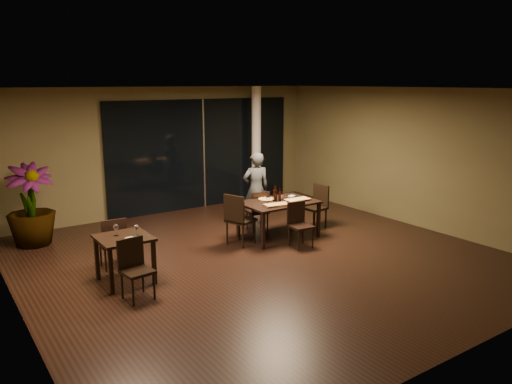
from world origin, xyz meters
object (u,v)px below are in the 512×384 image
at_px(bottle_c, 275,193).
at_px(bottle_b, 280,195).
at_px(chair_main_right, 317,204).
at_px(bottle_a, 275,193).
at_px(side_table, 124,244).
at_px(potted_plant, 31,205).
at_px(main_table, 279,205).
at_px(chair_side_far, 113,241).
at_px(diner, 256,189).
at_px(chair_main_left, 238,217).
at_px(chair_side_near, 135,265).
at_px(chair_main_far, 259,209).
at_px(chair_main_near, 299,222).

bearing_deg(bottle_c, bottle_b, -74.18).
height_order(chair_main_right, bottle_a, bottle_a).
relative_size(side_table, bottle_c, 2.74).
xyz_separation_m(potted_plant, bottle_a, (4.20, -2.23, 0.11)).
xyz_separation_m(main_table, chair_side_far, (-3.36, 0.15, -0.18)).
bearing_deg(bottle_b, chair_main_right, 5.29).
distance_m(chair_main_right, chair_side_far, 4.48).
xyz_separation_m(main_table, diner, (0.12, 0.98, 0.14)).
bearing_deg(diner, bottle_a, 96.29).
bearing_deg(potted_plant, chair_main_left, -34.71).
bearing_deg(chair_main_left, chair_side_near, 95.06).
xyz_separation_m(potted_plant, bottle_b, (4.26, -2.30, 0.09)).
relative_size(main_table, potted_plant, 0.94).
relative_size(chair_main_far, potted_plant, 0.55).
distance_m(side_table, chair_side_far, 0.67).
height_order(main_table, chair_side_far, chair_side_far).
distance_m(chair_side_far, chair_side_near, 1.31).
height_order(bottle_a, bottle_b, bottle_a).
height_order(chair_side_far, bottle_a, bottle_a).
bearing_deg(side_table, chair_side_near, -97.57).
bearing_deg(chair_main_left, main_table, -111.28).
relative_size(chair_main_left, diner, 0.62).
xyz_separation_m(chair_main_near, chair_side_far, (-3.35, 0.82, 0.02)).
distance_m(main_table, bottle_c, 0.25).
relative_size(bottle_a, bottle_b, 1.17).
xyz_separation_m(diner, potted_plant, (-4.35, 1.31, -0.02)).
bearing_deg(bottle_c, chair_main_left, -174.03).
bearing_deg(chair_side_near, chair_main_far, 20.00).
bearing_deg(side_table, main_table, 8.37).
height_order(chair_side_far, diner, diner).
distance_m(chair_main_near, bottle_c, 0.89).
distance_m(chair_main_left, chair_side_far, 2.41).
relative_size(chair_side_near, bottle_a, 2.81).
distance_m(main_table, diner, 1.00).
height_order(chair_side_far, bottle_b, bottle_b).
height_order(side_table, chair_side_near, chair_side_near).
bearing_deg(chair_main_near, chair_side_near, -167.49).
distance_m(chair_main_right, bottle_c, 1.19).
height_order(diner, bottle_b, diner).
xyz_separation_m(chair_main_left, bottle_b, (0.98, -0.03, 0.32)).
relative_size(chair_main_near, bottle_c, 2.94).
height_order(main_table, bottle_a, bottle_a).
distance_m(bottle_b, bottle_c, 0.13).
xyz_separation_m(chair_main_far, chair_side_near, (-3.38, -1.71, 0.01)).
height_order(side_table, potted_plant, potted_plant).
bearing_deg(chair_side_near, bottle_a, 12.63).
bearing_deg(chair_main_left, chair_side_far, 67.09).
bearing_deg(bottle_c, potted_plant, 152.81).
xyz_separation_m(side_table, chair_main_right, (4.52, 0.60, -0.10)).
bearing_deg(chair_main_right, chair_side_near, -80.56).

